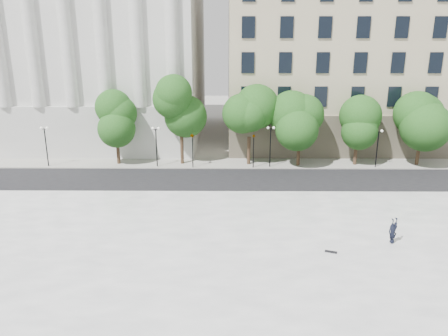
% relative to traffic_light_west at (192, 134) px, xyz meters
% --- Properties ---
extents(ground, '(160.00, 160.00, 0.00)m').
position_rel_traffic_light_west_xyz_m(ground, '(1.82, -22.30, -3.73)').
color(ground, '#B9B7AF').
rests_on(ground, ground).
extents(plaza, '(44.00, 22.00, 0.45)m').
position_rel_traffic_light_west_xyz_m(plaza, '(1.82, -19.30, -3.50)').
color(plaza, white).
rests_on(plaza, ground).
extents(street, '(60.00, 8.00, 0.02)m').
position_rel_traffic_light_west_xyz_m(street, '(1.82, -4.30, -3.72)').
color(street, black).
rests_on(street, ground).
extents(far_sidewalk, '(60.00, 4.00, 0.12)m').
position_rel_traffic_light_west_xyz_m(far_sidewalk, '(1.82, 1.70, -3.67)').
color(far_sidewalk, '#A19E95').
rests_on(far_sidewalk, ground).
extents(building_west, '(31.50, 27.65, 25.60)m').
position_rel_traffic_light_west_xyz_m(building_west, '(-15.18, 16.27, 9.16)').
color(building_west, silver).
rests_on(building_west, ground).
extents(building_east, '(36.00, 26.15, 23.00)m').
position_rel_traffic_light_west_xyz_m(building_east, '(21.82, 16.61, 7.42)').
color(building_east, '#B8AD8C').
rests_on(building_east, ground).
extents(traffic_light_west, '(0.80, 1.85, 4.23)m').
position_rel_traffic_light_west_xyz_m(traffic_light_west, '(0.00, 0.00, 0.00)').
color(traffic_light_west, black).
rests_on(traffic_light_west, ground).
extents(traffic_light_east, '(0.49, 1.61, 4.14)m').
position_rel_traffic_light_west_xyz_m(traffic_light_east, '(6.39, 0.00, -0.10)').
color(traffic_light_east, black).
rests_on(traffic_light_east, ground).
extents(person_lying, '(1.24, 1.86, 0.48)m').
position_rel_traffic_light_west_xyz_m(person_lying, '(14.48, -18.15, -3.04)').
color(person_lying, black).
rests_on(person_lying, plaza).
extents(skateboard, '(0.77, 0.43, 0.08)m').
position_rel_traffic_light_west_xyz_m(skateboard, '(10.19, -19.48, -3.24)').
color(skateboard, black).
rests_on(skateboard, plaza).
extents(street_trees, '(36.30, 4.91, 7.95)m').
position_rel_traffic_light_west_xyz_m(street_trees, '(9.40, 1.21, 1.48)').
color(street_trees, '#382619').
rests_on(street_trees, ground).
extents(lamp_posts, '(35.76, 0.28, 4.47)m').
position_rel_traffic_light_west_xyz_m(lamp_posts, '(1.93, 0.30, -0.73)').
color(lamp_posts, black).
rests_on(lamp_posts, ground).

